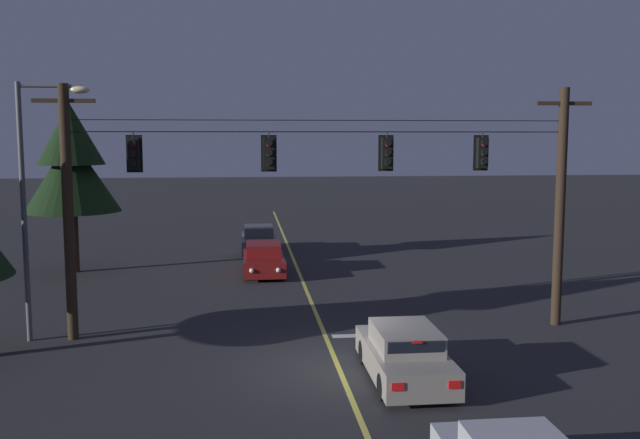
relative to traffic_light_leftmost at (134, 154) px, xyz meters
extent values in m
plane|color=#28282B|center=(5.71, -3.45, -5.62)|extent=(180.00, 180.00, 0.00)
cube|color=#D1C64C|center=(5.71, 6.02, -5.62)|extent=(0.14, 60.00, 0.01)
cube|color=silver|center=(7.61, -0.58, -5.62)|extent=(3.40, 0.36, 0.01)
cylinder|color=#2D2116|center=(-1.96, 0.02, -1.78)|extent=(0.32, 0.32, 7.68)
cube|color=#2D2116|center=(-1.96, 0.02, 1.55)|extent=(1.80, 0.12, 0.12)
cylinder|color=slate|center=(-1.96, 0.02, 1.20)|extent=(0.12, 0.12, 0.18)
cylinder|color=#2D2116|center=(13.38, 0.02, -1.78)|extent=(0.32, 0.32, 7.68)
cube|color=#2D2116|center=(13.38, 0.02, 1.55)|extent=(1.80, 0.12, 0.12)
cylinder|color=slate|center=(13.38, 0.02, 1.20)|extent=(0.12, 0.12, 0.18)
cylinder|color=black|center=(5.71, 0.02, 0.65)|extent=(15.35, 0.03, 0.03)
cylinder|color=black|center=(5.71, 0.02, 1.00)|extent=(15.35, 0.02, 0.02)
cylinder|color=black|center=(0.00, 0.02, 0.56)|extent=(0.04, 0.04, 0.18)
cube|color=black|center=(0.00, 0.02, -0.01)|extent=(0.32, 0.26, 0.96)
cube|color=black|center=(0.00, 0.16, -0.01)|extent=(0.48, 0.03, 1.12)
sphere|color=red|center=(0.00, -0.14, 0.28)|extent=(0.17, 0.17, 0.17)
cylinder|color=black|center=(0.00, -0.18, 0.33)|extent=(0.20, 0.10, 0.20)
sphere|color=#3D280A|center=(0.00, -0.14, -0.01)|extent=(0.17, 0.17, 0.17)
cylinder|color=black|center=(0.00, -0.18, 0.04)|extent=(0.20, 0.10, 0.20)
sphere|color=black|center=(0.00, -0.14, -0.29)|extent=(0.17, 0.17, 0.17)
cylinder|color=black|center=(0.00, -0.18, -0.25)|extent=(0.20, 0.10, 0.20)
cylinder|color=black|center=(4.04, 0.02, 0.56)|extent=(0.04, 0.04, 0.18)
cube|color=black|center=(4.04, 0.02, -0.01)|extent=(0.32, 0.26, 0.96)
cube|color=black|center=(4.04, 0.16, -0.01)|extent=(0.48, 0.03, 1.12)
sphere|color=red|center=(4.04, -0.14, 0.28)|extent=(0.17, 0.17, 0.17)
cylinder|color=black|center=(4.04, -0.18, 0.33)|extent=(0.20, 0.10, 0.20)
sphere|color=#3D280A|center=(4.04, -0.14, -0.01)|extent=(0.17, 0.17, 0.17)
cylinder|color=black|center=(4.04, -0.18, 0.04)|extent=(0.20, 0.10, 0.20)
sphere|color=black|center=(4.04, -0.14, -0.29)|extent=(0.17, 0.17, 0.17)
cylinder|color=black|center=(4.04, -0.18, -0.25)|extent=(0.20, 0.10, 0.20)
cylinder|color=black|center=(7.69, 0.02, 0.56)|extent=(0.04, 0.04, 0.18)
cube|color=black|center=(7.69, 0.02, -0.01)|extent=(0.32, 0.26, 0.96)
cube|color=black|center=(7.69, 0.16, -0.01)|extent=(0.48, 0.03, 1.12)
sphere|color=red|center=(7.69, -0.14, 0.28)|extent=(0.17, 0.17, 0.17)
cylinder|color=black|center=(7.69, -0.18, 0.33)|extent=(0.20, 0.10, 0.20)
sphere|color=#3D280A|center=(7.69, -0.14, -0.01)|extent=(0.17, 0.17, 0.17)
cylinder|color=black|center=(7.69, -0.18, 0.04)|extent=(0.20, 0.10, 0.20)
sphere|color=black|center=(7.69, -0.14, -0.29)|extent=(0.17, 0.17, 0.17)
cylinder|color=black|center=(7.69, -0.18, -0.25)|extent=(0.20, 0.10, 0.20)
cylinder|color=black|center=(10.75, 0.02, 0.56)|extent=(0.04, 0.04, 0.18)
cube|color=black|center=(10.75, 0.02, -0.01)|extent=(0.32, 0.26, 0.96)
cube|color=black|center=(10.75, 0.16, -0.01)|extent=(0.48, 0.03, 1.12)
sphere|color=red|center=(10.75, -0.14, 0.28)|extent=(0.17, 0.17, 0.17)
cylinder|color=black|center=(10.75, -0.18, 0.33)|extent=(0.20, 0.10, 0.20)
sphere|color=#3D280A|center=(10.75, -0.14, -0.01)|extent=(0.17, 0.17, 0.17)
cylinder|color=black|center=(10.75, -0.18, 0.04)|extent=(0.20, 0.10, 0.20)
sphere|color=black|center=(10.75, -0.14, -0.29)|extent=(0.17, 0.17, 0.17)
cylinder|color=black|center=(10.75, -0.18, -0.25)|extent=(0.20, 0.10, 0.20)
cube|color=gray|center=(7.24, -4.58, -5.11)|extent=(1.80, 4.30, 0.68)
cube|color=gray|center=(7.24, -4.70, -4.50)|extent=(1.51, 2.15, 0.54)
cube|color=black|center=(7.24, -3.76, -4.50)|extent=(1.40, 0.21, 0.48)
cube|color=black|center=(7.24, -5.76, -4.50)|extent=(1.37, 0.18, 0.46)
cylinder|color=black|center=(6.45, -3.25, -5.30)|extent=(0.22, 0.64, 0.64)
cylinder|color=black|center=(8.03, -3.25, -5.30)|extent=(0.22, 0.64, 0.64)
cylinder|color=black|center=(6.45, -5.91, -5.30)|extent=(0.22, 0.64, 0.64)
cylinder|color=black|center=(8.03, -5.91, -5.30)|extent=(0.22, 0.64, 0.64)
cube|color=red|center=(6.59, -6.75, -5.01)|extent=(0.28, 0.03, 0.18)
cube|color=red|center=(7.89, -6.75, -5.01)|extent=(0.28, 0.03, 0.18)
cube|color=red|center=(7.24, -5.87, -4.27)|extent=(0.24, 0.04, 0.06)
cube|color=maroon|center=(4.10, 9.66, -5.11)|extent=(1.80, 4.30, 0.68)
cube|color=maroon|center=(4.10, 9.78, -4.50)|extent=(1.51, 2.15, 0.54)
cube|color=black|center=(4.10, 8.85, -4.50)|extent=(1.40, 0.21, 0.48)
cube|color=black|center=(4.10, 10.85, -4.50)|extent=(1.37, 0.18, 0.46)
cylinder|color=black|center=(4.90, 8.33, -5.30)|extent=(0.22, 0.64, 0.64)
cylinder|color=black|center=(3.31, 8.33, -5.30)|extent=(0.22, 0.64, 0.64)
cylinder|color=black|center=(4.90, 11.00, -5.30)|extent=(0.22, 0.64, 0.64)
cylinder|color=black|center=(3.31, 11.00, -5.30)|extent=(0.22, 0.64, 0.64)
sphere|color=white|center=(4.66, 7.49, -5.05)|extent=(0.20, 0.20, 0.20)
sphere|color=white|center=(3.55, 7.49, -5.05)|extent=(0.20, 0.20, 0.20)
cube|color=#4C4C51|center=(4.03, 15.68, -5.11)|extent=(1.80, 4.30, 0.68)
cube|color=#4C4C51|center=(4.03, 15.80, -4.50)|extent=(1.51, 2.15, 0.54)
cube|color=black|center=(4.03, 14.86, -4.50)|extent=(1.40, 0.21, 0.48)
cube|color=black|center=(4.03, 16.86, -4.50)|extent=(1.37, 0.18, 0.46)
cylinder|color=black|center=(4.82, 14.35, -5.30)|extent=(0.22, 0.64, 0.64)
cylinder|color=black|center=(3.24, 14.35, -5.30)|extent=(0.22, 0.64, 0.64)
cylinder|color=black|center=(4.82, 17.01, -5.30)|extent=(0.22, 0.64, 0.64)
cylinder|color=black|center=(3.24, 17.01, -5.30)|extent=(0.22, 0.64, 0.64)
sphere|color=white|center=(4.59, 13.51, -5.05)|extent=(0.20, 0.20, 0.20)
sphere|color=white|center=(3.47, 13.51, -5.05)|extent=(0.20, 0.20, 0.20)
cube|color=black|center=(7.54, -10.63, -4.50)|extent=(1.40, 0.21, 0.48)
cylinder|color=#4C4F54|center=(-3.23, -0.02, -1.76)|extent=(0.16, 0.16, 7.71)
cylinder|color=#4C4F54|center=(-2.33, -0.02, 1.97)|extent=(1.80, 0.10, 0.10)
ellipsoid|color=beige|center=(-1.48, -0.02, 1.87)|extent=(0.56, 0.30, 0.22)
cylinder|color=#332316|center=(-4.40, 11.04, -4.08)|extent=(0.36, 0.36, 3.08)
cone|color=black|center=(-4.40, 11.04, -1.16)|extent=(4.24, 4.24, 3.39)
cone|color=black|center=(-4.40, 11.04, 0.64)|extent=(2.97, 2.97, 2.75)
camera|label=1|loc=(3.24, -21.47, 0.50)|focal=39.39mm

